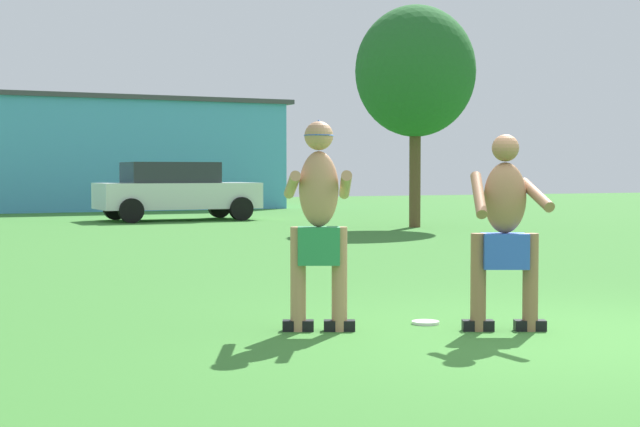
{
  "coord_description": "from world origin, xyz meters",
  "views": [
    {
      "loc": [
        -5.16,
        -6.18,
        1.33
      ],
      "look_at": [
        -0.98,
        2.52,
        0.91
      ],
      "focal_mm": 54.63,
      "sensor_mm": 36.0,
      "label": 1
    }
  ],
  "objects_px": {
    "player_in_blue": "(505,228)",
    "frisbee": "(426,322)",
    "car_white_near_post": "(176,190)",
    "player_with_cap": "(319,215)",
    "tree_behind_players": "(415,72)"
  },
  "relations": [
    {
      "from": "player_with_cap",
      "to": "frisbee",
      "type": "height_order",
      "value": "player_with_cap"
    },
    {
      "from": "player_in_blue",
      "to": "frisbee",
      "type": "bearing_deg",
      "value": 123.03
    },
    {
      "from": "player_in_blue",
      "to": "tree_behind_players",
      "type": "distance_m",
      "value": 15.36
    },
    {
      "from": "player_in_blue",
      "to": "frisbee",
      "type": "relative_size",
      "value": 6.79
    },
    {
      "from": "car_white_near_post",
      "to": "tree_behind_players",
      "type": "xyz_separation_m",
      "value": [
        4.15,
        -5.65,
        2.86
      ]
    },
    {
      "from": "frisbee",
      "to": "player_with_cap",
      "type": "bearing_deg",
      "value": 175.92
    },
    {
      "from": "player_with_cap",
      "to": "tree_behind_players",
      "type": "height_order",
      "value": "tree_behind_players"
    },
    {
      "from": "frisbee",
      "to": "tree_behind_players",
      "type": "xyz_separation_m",
      "value": [
        7.57,
        12.67,
        3.67
      ]
    },
    {
      "from": "player_with_cap",
      "to": "frisbee",
      "type": "distance_m",
      "value": 1.39
    },
    {
      "from": "player_in_blue",
      "to": "car_white_near_post",
      "type": "xyz_separation_m",
      "value": [
        3.03,
        18.93,
        -0.04
      ]
    },
    {
      "from": "car_white_near_post",
      "to": "tree_behind_players",
      "type": "bearing_deg",
      "value": -53.72
    },
    {
      "from": "player_in_blue",
      "to": "car_white_near_post",
      "type": "height_order",
      "value": "player_in_blue"
    },
    {
      "from": "player_with_cap",
      "to": "car_white_near_post",
      "type": "relative_size",
      "value": 0.41
    },
    {
      "from": "tree_behind_players",
      "to": "player_with_cap",
      "type": "bearing_deg",
      "value": -124.23
    },
    {
      "from": "player_with_cap",
      "to": "car_white_near_post",
      "type": "height_order",
      "value": "player_with_cap"
    }
  ]
}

